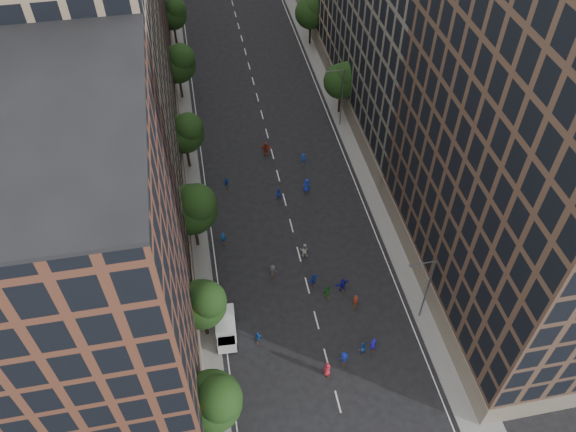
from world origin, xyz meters
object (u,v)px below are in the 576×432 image
object	(u,v)px
streetlamp_far	(341,95)
skater_1	(373,345)
streetlamp_near	(426,287)
cargo_van	(226,328)
skater_2	(362,348)

from	to	relation	value
streetlamp_far	skater_1	bearing A→B (deg)	-99.06
streetlamp_near	skater_1	xyz separation A→B (m)	(-5.72, -2.88, -4.20)
cargo_van	streetlamp_near	bearing A→B (deg)	-1.30
streetlamp_near	skater_2	size ratio (longest dim) A/B	5.61
skater_2	streetlamp_near	bearing A→B (deg)	-174.46
streetlamp_near	skater_1	size ratio (longest dim) A/B	4.68
skater_1	skater_2	world-z (taller)	skater_1
skater_2	cargo_van	bearing A→B (deg)	-37.46
cargo_van	skater_1	xyz separation A→B (m)	(13.94, -4.40, -0.27)
streetlamp_near	streetlamp_far	xyz separation A→B (m)	(0.00, 33.00, 0.00)
skater_2	streetlamp_far	bearing A→B (deg)	-118.83
skater_1	skater_2	distance (m)	1.14
streetlamp_near	cargo_van	world-z (taller)	streetlamp_near
cargo_van	skater_2	world-z (taller)	cargo_van
streetlamp_far	streetlamp_near	bearing A→B (deg)	-90.00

